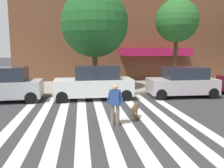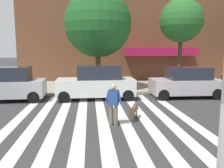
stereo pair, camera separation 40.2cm
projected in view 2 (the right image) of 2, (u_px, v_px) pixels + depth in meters
The scene contains 10 objects.
ground_plane at pixel (128, 125), 9.17m from camera, with size 160.00×160.00×0.00m, color #353538.
sidewalk_far at pixel (109, 86), 18.34m from camera, with size 80.00×6.00×0.15m, color #A89F90.
crosswalk_stripes at pixel (104, 126), 9.08m from camera, with size 7.65×12.04×0.01m.
parked_car_near_curb at pixel (4, 85), 13.46m from camera, with size 4.69×2.10×1.97m.
parked_car_behind_first at pixel (97, 83), 13.95m from camera, with size 4.63×1.97×2.02m.
parked_car_third_in_line at pixel (186, 83), 14.48m from camera, with size 4.23×2.03×1.88m.
street_tree_nearest at pixel (98, 24), 15.79m from camera, with size 4.57×4.57×6.83m.
street_tree_middle at pixel (181, 21), 16.89m from camera, with size 3.16×3.16×6.49m.
pedestrian_dog_walker at pixel (113, 102), 9.04m from camera, with size 0.68×0.37×1.64m.
dog_on_leash at pixel (134, 109), 9.86m from camera, with size 0.57×1.10×0.65m.
Camera 2 is at (-1.47, -2.41, 2.97)m, focal length 37.33 mm.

